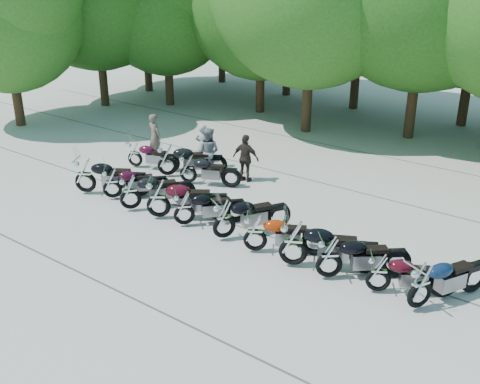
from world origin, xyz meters
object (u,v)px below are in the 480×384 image
Objects in this scene: motorcycle_6 at (255,232)px; motorcycle_12 at (167,159)px; motorcycle_13 at (188,168)px; rider_0 at (155,136)px; motorcycle_9 at (379,272)px; rider_2 at (246,158)px; motorcycle_5 at (224,218)px; motorcycle_8 at (330,256)px; motorcycle_7 at (294,242)px; motorcycle_11 at (135,153)px; motorcycle_4 at (184,207)px; rider_3 at (203,146)px; motorcycle_2 at (130,191)px; motorcycle_0 at (85,174)px; motorcycle_1 at (112,182)px; motorcycle_3 at (158,197)px; rider_1 at (208,152)px; motorcycle_10 at (421,284)px.

motorcycle_6 is 6.39m from motorcycle_12.
motorcycle_13 is 1.19× the size of rider_0.
rider_2 is (-6.73, 3.94, 0.28)m from motorcycle_9.
motorcycle_13 is (-3.61, 2.55, -0.07)m from motorcycle_5.
motorcycle_5 is at bearing 47.27° from motorcycle_8.
motorcycle_7 reaches higher than motorcycle_11.
motorcycle_8 reaches higher than motorcycle_9.
motorcycle_8 reaches higher than motorcycle_13.
rider_3 reaches higher than motorcycle_4.
motorcycle_8 is at bearing -135.67° from motorcycle_13.
motorcycle_2 is 1.06× the size of motorcycle_6.
motorcycle_12 is at bearing 43.35° from motorcycle_9.
motorcycle_0 reaches higher than motorcycle_1.
motorcycle_3 is 3.99m from rider_1.
rider_2 is (-3.30, 4.06, 0.23)m from motorcycle_6.
motorcycle_0 reaches higher than motorcycle_4.
motorcycle_12 is (-5.79, 2.71, 0.06)m from motorcycle_6.
motorcycle_3 reaches higher than motorcycle_2.
motorcycle_11 is (-1.65, 2.55, -0.03)m from motorcycle_1.
motorcycle_8 is (8.00, -0.17, 0.05)m from motorcycle_1.
rider_0 reaches higher than motorcycle_8.
motorcycle_5 reaches higher than motorcycle_1.
motorcycle_10 is 0.96× the size of motorcycle_12.
motorcycle_5 is 5.98m from rider_3.
motorcycle_5 reaches higher than motorcycle_10.
motorcycle_4 is at bearing 30.57° from motorcycle_5.
rider_3 is (1.42, 4.34, 0.14)m from motorcycle_0.
motorcycle_12 is at bearing -32.04° from motorcycle_2.
motorcycle_1 is at bearing 60.52° from motorcycle_7.
motorcycle_8 reaches higher than motorcycle_11.
motorcycle_3 is 2.40m from motorcycle_5.
motorcycle_7 is at bearing -127.77° from motorcycle_11.
rider_0 is 1.05× the size of rider_2.
rider_3 reaches higher than motorcycle_10.
rider_0 is at bearing -6.85° from rider_2.
rider_2 reaches higher than motorcycle_13.
motorcycle_7 is 7.90m from rider_3.
motorcycle_0 is 1.13× the size of motorcycle_6.
motorcycle_11 is (-8.64, 2.74, -0.14)m from motorcycle_7.
motorcycle_10 reaches higher than motorcycle_8.
motorcycle_6 is at bearing 60.09° from motorcycle_7.
motorcycle_2 is at bearing 63.82° from rider_2.
motorcycle_4 is 0.93× the size of motorcycle_10.
rider_1 is 1.04× the size of rider_2.
rider_3 is at bearing 20.06° from motorcycle_8.
motorcycle_12 is at bearing 40.61° from motorcycle_7.
rider_3 reaches higher than motorcycle_5.
rider_0 reaches higher than rider_2.
motorcycle_13 is (-5.94, 2.69, -0.12)m from motorcycle_7.
rider_2 is 2.12m from rider_3.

